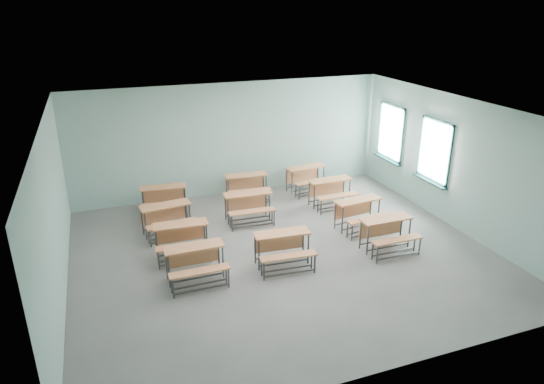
{
  "coord_description": "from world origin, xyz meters",
  "views": [
    {
      "loc": [
        -3.52,
        -8.91,
        5.26
      ],
      "look_at": [
        0.19,
        1.2,
        1.0
      ],
      "focal_mm": 32.0,
      "sensor_mm": 36.0,
      "label": 1
    }
  ],
  "objects": [
    {
      "name": "desk_unit_r0c1",
      "position": [
        -0.19,
        -0.52,
        0.5
      ],
      "size": [
        1.24,
        0.88,
        0.74
      ],
      "rotation": [
        0.0,
        0.0,
        -0.08
      ],
      "color": "#CE7A4A",
      "rests_on": "ground"
    },
    {
      "name": "desk_unit_r2c0",
      "position": [
        -2.24,
        1.83,
        0.5
      ],
      "size": [
        1.27,
        0.94,
        0.74
      ],
      "rotation": [
        0.0,
        0.0,
        0.13
      ],
      "color": "#CE7A4A",
      "rests_on": "ground"
    },
    {
      "name": "desk_unit_r0c0",
      "position": [
        -2.04,
        -0.48,
        0.5
      ],
      "size": [
        1.19,
        0.8,
        0.74
      ],
      "rotation": [
        0.0,
        0.0,
        0.01
      ],
      "color": "#CE7A4A",
      "rests_on": "ground"
    },
    {
      "name": "desk_unit_r0c2",
      "position": [
        2.27,
        -0.66,
        0.5
      ],
      "size": [
        1.19,
        0.8,
        0.74
      ],
      "rotation": [
        0.0,
        0.0,
        0.01
      ],
      "color": "#CE7A4A",
      "rests_on": "ground"
    },
    {
      "name": "desk_unit_r1c0",
      "position": [
        -2.11,
        0.65,
        0.5
      ],
      "size": [
        1.23,
        0.87,
        0.74
      ],
      "rotation": [
        0.0,
        0.0,
        -0.07
      ],
      "color": "#CE7A4A",
      "rests_on": "ground"
    },
    {
      "name": "desk_unit_r2c1",
      "position": [
        -0.2,
        1.88,
        0.5
      ],
      "size": [
        1.22,
        0.85,
        0.74
      ],
      "rotation": [
        0.0,
        0.0,
        -0.05
      ],
      "color": "#CE7A4A",
      "rests_on": "ground"
    },
    {
      "name": "desk_unit_r3c1",
      "position": [
        0.19,
        3.23,
        0.5
      ],
      "size": [
        1.25,
        0.89,
        0.74
      ],
      "rotation": [
        0.0,
        0.0,
        -0.09
      ],
      "color": "#CE7A4A",
      "rests_on": "ground"
    },
    {
      "name": "desk_unit_r3c0",
      "position": [
        -2.13,
        3.08,
        0.5
      ],
      "size": [
        1.26,
        0.92,
        0.74
      ],
      "rotation": [
        0.0,
        0.0,
        -0.11
      ],
      "color": "#CE7A4A",
      "rests_on": "ground"
    },
    {
      "name": "desk_unit_r2c2",
      "position": [
        2.23,
        2.06,
        0.5
      ],
      "size": [
        1.21,
        0.83,
        0.74
      ],
      "rotation": [
        0.0,
        0.0,
        0.03
      ],
      "color": "#CE7A4A",
      "rests_on": "ground"
    },
    {
      "name": "desk_unit_r3c2",
      "position": [
        2.06,
        3.29,
        0.5
      ],
      "size": [
        1.28,
        0.94,
        0.74
      ],
      "rotation": [
        0.0,
        0.0,
        0.13
      ],
      "color": "#CE7A4A",
      "rests_on": "ground"
    },
    {
      "name": "desk_unit_r1c2",
      "position": [
        2.23,
        0.52,
        0.5
      ],
      "size": [
        1.27,
        0.92,
        0.74
      ],
      "rotation": [
        0.0,
        0.0,
        0.12
      ],
      "color": "#CE7A4A",
      "rests_on": "ground"
    },
    {
      "name": "room",
      "position": [
        0.08,
        0.03,
        1.6
      ],
      "size": [
        9.04,
        8.04,
        3.24
      ],
      "color": "gray",
      "rests_on": "ground"
    }
  ]
}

